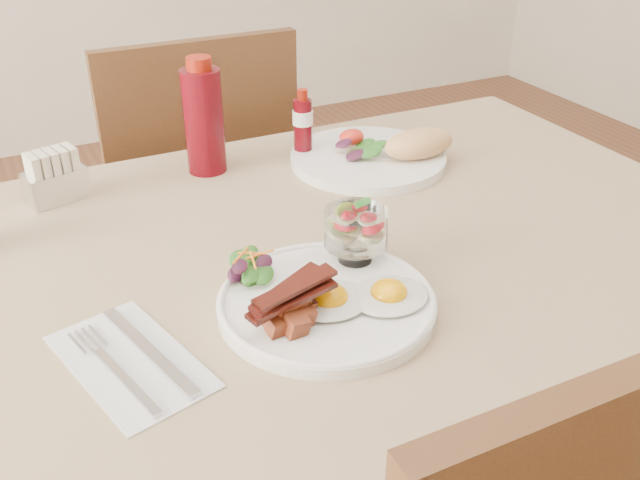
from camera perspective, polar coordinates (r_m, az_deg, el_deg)
table at (r=1.10m, az=-0.13°, el=-4.40°), size 1.33×0.88×0.75m
chair_far at (r=1.71m, az=-9.91°, el=3.08°), size 0.42×0.42×0.93m
main_plate at (r=0.91m, az=0.53°, el=-5.12°), size 0.28×0.28×0.02m
fried_eggs at (r=0.90m, az=3.17°, el=-4.53°), size 0.20×0.14×0.03m
bacon_potato_pile at (r=0.85m, az=-2.30°, el=-5.24°), size 0.12×0.08×0.05m
side_salad at (r=0.94m, az=-5.53°, el=-2.24°), size 0.07×0.07×0.04m
fruit_cup at (r=0.97m, az=2.88°, el=0.95°), size 0.09×0.09×0.09m
second_plate at (r=1.32m, az=4.81°, el=6.90°), size 0.29×0.29×0.07m
ketchup_bottle at (r=1.27m, az=-9.29°, el=9.52°), size 0.07×0.07×0.21m
hot_sauce_bottle at (r=1.32m, az=-1.38°, el=9.15°), size 0.04×0.04×0.13m
sugar_caddy at (r=1.25m, az=-20.43°, el=4.61°), size 0.11×0.08×0.09m
napkin_cutlery at (r=0.86m, az=-14.80°, el=-9.28°), size 0.17×0.24×0.01m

